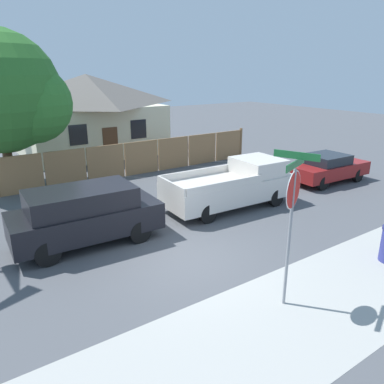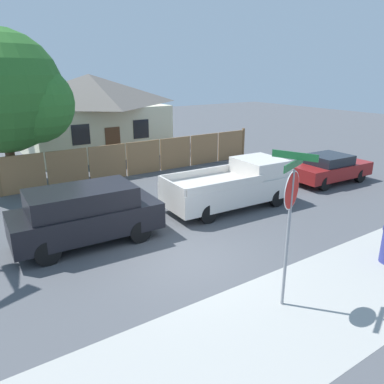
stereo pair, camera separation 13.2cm
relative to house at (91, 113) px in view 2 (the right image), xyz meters
The scene contains 9 objects.
ground_plane 15.92m from the house, 100.93° to the right, with size 80.00×80.00×0.00m, color #4C4F54.
sidewalk_strip 19.43m from the house, 98.90° to the right, with size 36.00×3.20×0.01m.
wooden_fence 6.79m from the house, 87.73° to the right, with size 13.60×0.12×1.78m.
house is the anchor object (origin of this frame).
oak_tree 8.05m from the house, 134.37° to the right, with size 5.43×5.17×6.83m.
red_suv 13.93m from the house, 110.84° to the right, with size 4.50×2.06×1.77m.
orange_pickup 13.09m from the house, 85.68° to the right, with size 5.30×2.25×1.76m.
parked_sedan 14.73m from the house, 62.26° to the right, with size 4.11×1.96×1.35m.
stop_sign 18.72m from the house, 97.16° to the right, with size 1.00×0.90×3.54m.
Camera 2 is at (-5.17, -8.08, 5.10)m, focal length 35.00 mm.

